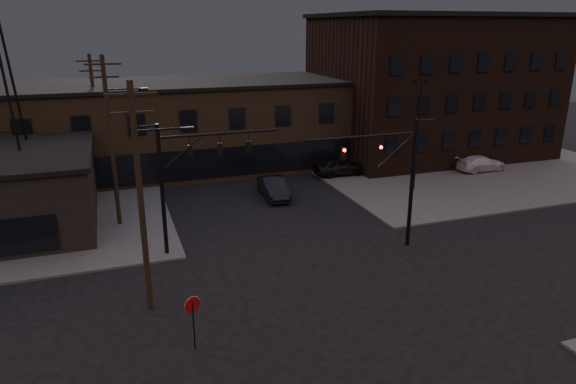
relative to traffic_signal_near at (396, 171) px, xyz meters
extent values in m
plane|color=black|center=(-5.36, -4.50, -4.93)|extent=(140.00, 140.00, 0.00)
cube|color=#474744|center=(16.64, 17.50, -4.86)|extent=(30.00, 30.00, 0.15)
cube|color=brown|center=(-5.36, 23.50, -0.93)|extent=(40.00, 12.00, 8.00)
cube|color=black|center=(16.64, 21.50, 2.07)|extent=(22.00, 16.00, 14.00)
cylinder|color=black|center=(1.14, 0.00, -0.93)|extent=(0.24, 0.24, 8.00)
cylinder|color=black|center=(-2.36, 0.00, 2.27)|extent=(7.00, 0.14, 0.14)
cube|color=#FF140C|center=(-1.19, 0.00, 1.37)|extent=(0.28, 0.22, 0.70)
cube|color=#FF140C|center=(-3.52, 0.00, 1.37)|extent=(0.28, 0.22, 0.70)
cylinder|color=black|center=(-13.36, 3.50, -0.93)|extent=(0.24, 0.24, 8.00)
cylinder|color=black|center=(-9.86, 3.50, 2.27)|extent=(7.00, 0.14, 0.14)
cube|color=black|center=(-11.61, 3.50, 1.37)|extent=(0.28, 0.22, 0.70)
cube|color=black|center=(-9.86, 3.50, 1.37)|extent=(0.28, 0.22, 0.70)
cube|color=black|center=(-8.11, 3.50, 1.37)|extent=(0.28, 0.22, 0.70)
cylinder|color=black|center=(-13.36, -6.50, -3.83)|extent=(0.06, 0.06, 2.20)
cylinder|color=maroon|center=(-13.36, -6.48, -2.83)|extent=(0.72, 0.33, 0.76)
cylinder|color=black|center=(-14.86, -2.50, 0.57)|extent=(0.28, 0.28, 11.00)
cube|color=black|center=(-14.86, -2.50, 5.47)|extent=(2.20, 0.12, 0.12)
cube|color=black|center=(-14.86, -2.50, 4.67)|extent=(1.80, 0.12, 0.12)
cube|color=black|center=(-12.56, -2.50, 3.82)|extent=(0.60, 0.25, 0.18)
cylinder|color=black|center=(-15.86, 9.50, 0.82)|extent=(0.28, 0.28, 11.50)
cube|color=black|center=(-15.86, 9.50, 5.97)|extent=(2.20, 0.12, 0.12)
cube|color=black|center=(-15.86, 9.50, 5.17)|extent=(1.80, 0.12, 0.12)
cube|color=black|center=(-13.56, 9.50, 4.32)|extent=(0.60, 0.25, 0.18)
cylinder|color=black|center=(-16.86, 21.50, 0.57)|extent=(0.28, 0.28, 11.00)
cube|color=black|center=(-16.86, 21.50, 5.47)|extent=(2.20, 0.12, 0.12)
cube|color=black|center=(-16.86, 21.50, 4.67)|extent=(1.80, 0.12, 0.12)
cylinder|color=black|center=(7.64, 9.50, -0.43)|extent=(0.14, 0.14, 9.00)
cube|color=black|center=(7.14, 9.50, 4.12)|extent=(0.50, 0.28, 0.18)
cube|color=black|center=(8.14, 9.50, 4.12)|extent=(0.50, 0.28, 0.18)
cylinder|color=black|center=(13.64, 14.50, -0.43)|extent=(0.14, 0.14, 9.00)
cube|color=black|center=(13.14, 14.50, 4.12)|extent=(0.50, 0.28, 0.18)
cube|color=black|center=(14.14, 14.50, 4.12)|extent=(0.50, 0.28, 0.18)
imported|color=black|center=(3.64, 15.55, -3.96)|extent=(4.86, 2.06, 1.64)
imported|color=silver|center=(16.85, 12.44, -4.07)|extent=(4.90, 2.05, 1.41)
imported|color=black|center=(-3.92, 11.85, -4.12)|extent=(1.99, 4.99, 1.62)
camera|label=1|loc=(-15.86, -25.60, 8.23)|focal=32.00mm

